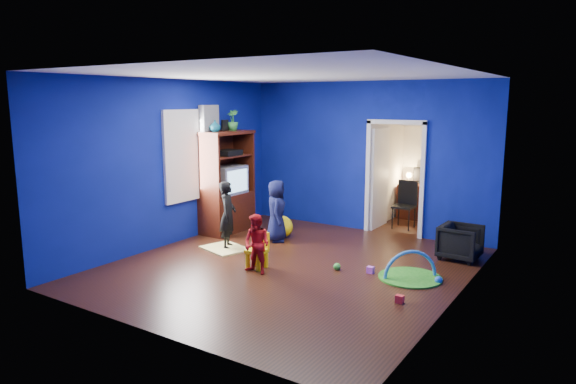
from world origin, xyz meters
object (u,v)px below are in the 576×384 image
Objects in this scene: hopper_ball at (282,227)px; play_mat at (410,277)px; tv_armoire at (227,182)px; child_black at (228,215)px; crt_tv at (228,180)px; vase at (215,126)px; child_navy at (276,211)px; armchair at (460,242)px; toddler_red at (257,244)px; study_desk at (420,202)px; kid_chair at (257,252)px; folding_chair at (404,206)px.

hopper_ball is 2.93m from play_mat.
tv_armoire is at bearing 170.09° from play_mat.
crt_tv is at bearing 9.79° from child_black.
tv_armoire is (0.00, 0.30, -1.09)m from vase.
play_mat is (3.96, -0.69, -0.97)m from tv_armoire.
child_navy is at bearing -3.96° from crt_tv.
armchair is 0.89× the size of crt_tv.
toddler_red is at bearing 137.27° from armchair.
tv_armoire reaches higher than child_navy.
armchair is 3.18m from hopper_ball.
study_desk is at bearing -56.25° from child_black.
tv_armoire reaches higher than crt_tv.
folding_chair is (0.99, 3.62, 0.21)m from kid_chair.
kid_chair is at bearing -39.66° from tv_armoire.
child_black is at bearing 147.69° from kid_chair.
kid_chair is at bearing -158.98° from play_mat.
toddler_red is (1.21, -0.81, -0.14)m from child_black.
study_desk is at bearing 47.79° from crt_tv.
hopper_ball is at bearing -130.43° from folding_chair.
crt_tv is at bearing 100.64° from armchair.
toddler_red reaches higher than play_mat.
study_desk is (2.82, 3.36, -1.69)m from vase.
crt_tv is (-0.73, 0.91, 0.43)m from child_black.
child_navy reaches higher than hopper_ball.
armchair is 3.88m from child_black.
vase is 0.25× the size of study_desk.
folding_chair is at bearing 49.57° from hopper_ball.
toddler_red is 2.67m from tv_armoire.
vase reaches higher than hopper_ball.
crt_tv is (0.04, 0.30, -1.05)m from vase.
crt_tv reaches higher than kid_chair.
armchair is at bearing 8.34° from crt_tv.
toddler_red is at bearing -66.81° from hopper_ball.
tv_armoire is 2.23× the size of study_desk.
crt_tv reaches higher than folding_chair.
vase is at bearing -90.00° from tv_armoire.
study_desk is 0.96m from folding_chair.
toddler_red is 2.92m from vase.
hopper_ball is (-0.81, 1.88, -0.24)m from toddler_red.
vase is at bearing 104.41° from armchair.
vase is (-0.77, 0.61, 1.48)m from child_black.
child_navy is at bearing 110.43° from kid_chair.
vase is 2.25m from hopper_ball.
tv_armoire is 2.80× the size of crt_tv.
hopper_ball is at bearing 162.87° from play_mat.
tv_armoire is at bearing 100.56° from armchair.
vase reaches higher than play_mat.
vase reaches higher than folding_chair.
vase reaches higher than armchair.
play_mat is (3.96, -0.39, -2.06)m from vase.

